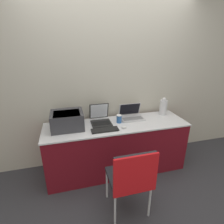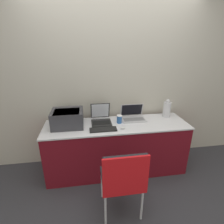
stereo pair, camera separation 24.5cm
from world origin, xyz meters
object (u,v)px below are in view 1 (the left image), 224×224
(coffee_cup, at_px, (119,119))
(metal_pitcher, at_px, (163,107))
(mouse, at_px, (124,127))
(external_keyboard, at_px, (105,130))
(laptop_left, at_px, (100,119))
(chair, at_px, (132,176))
(laptop_right, at_px, (131,115))
(printer, at_px, (67,120))

(coffee_cup, distance_m, metal_pitcher, 0.79)
(coffee_cup, relative_size, mouse, 1.58)
(external_keyboard, xyz_separation_m, metal_pitcher, (1.03, 0.32, 0.12))
(external_keyboard, distance_m, coffee_cup, 0.33)
(laptop_left, height_order, coffee_cup, laptop_left)
(coffee_cup, relative_size, chair, 0.14)
(laptop_left, bearing_deg, mouse, -45.76)
(laptop_right, relative_size, metal_pitcher, 1.24)
(printer, height_order, mouse, printer)
(external_keyboard, height_order, coffee_cup, coffee_cup)
(printer, distance_m, coffee_cup, 0.73)
(laptop_right, xyz_separation_m, coffee_cup, (-0.23, -0.11, 0.01))
(coffee_cup, bearing_deg, mouse, -87.10)
(laptop_left, relative_size, metal_pitcher, 1.15)
(printer, height_order, coffee_cup, printer)
(external_keyboard, bearing_deg, chair, -78.35)
(printer, xyz_separation_m, chair, (0.61, -0.86, -0.35))
(printer, distance_m, laptop_right, 0.97)
(printer, xyz_separation_m, metal_pitcher, (1.50, 0.11, 0.01))
(laptop_right, height_order, external_keyboard, laptop_right)
(printer, height_order, chair, printer)
(external_keyboard, distance_m, metal_pitcher, 1.08)
(external_keyboard, bearing_deg, printer, 156.54)
(laptop_left, bearing_deg, coffee_cup, -16.56)
(printer, relative_size, chair, 0.48)
(laptop_left, bearing_deg, external_keyboard, -89.20)
(laptop_right, distance_m, mouse, 0.38)
(printer, xyz_separation_m, laptop_left, (0.47, 0.07, -0.07))
(external_keyboard, height_order, chair, chair)
(printer, bearing_deg, coffee_cup, -0.65)
(external_keyboard, bearing_deg, laptop_left, 90.80)
(laptop_right, relative_size, coffee_cup, 2.99)
(metal_pitcher, relative_size, chair, 0.33)
(laptop_left, bearing_deg, metal_pitcher, 2.36)
(coffee_cup, bearing_deg, external_keyboard, -142.54)
(coffee_cup, bearing_deg, laptop_left, 163.44)
(printer, height_order, laptop_right, printer)
(external_keyboard, bearing_deg, laptop_right, 31.96)
(external_keyboard, xyz_separation_m, chair, (0.14, -0.66, -0.23))
(printer, height_order, external_keyboard, printer)
(laptop_right, bearing_deg, printer, -173.99)
(printer, relative_size, external_keyboard, 1.17)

